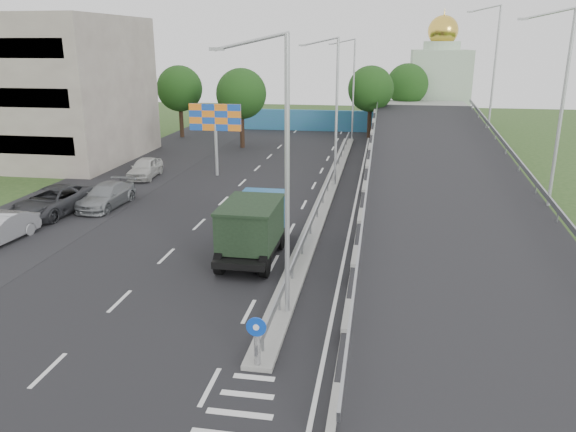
% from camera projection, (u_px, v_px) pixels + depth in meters
% --- Properties ---
extents(ground, '(160.00, 160.00, 0.00)m').
position_uv_depth(ground, '(240.00, 413.00, 15.71)').
color(ground, '#2D4C1E').
rests_on(ground, ground).
extents(road_surface, '(26.00, 90.00, 0.04)m').
position_uv_depth(road_surface, '(273.00, 208.00, 35.01)').
color(road_surface, black).
rests_on(road_surface, ground).
extents(parking_strip, '(8.00, 90.00, 0.05)m').
position_uv_depth(parking_strip, '(81.00, 199.00, 37.10)').
color(parking_strip, black).
rests_on(parking_strip, ground).
extents(median, '(1.00, 44.00, 0.20)m').
position_uv_depth(median, '(328.00, 192.00, 38.27)').
color(median, gray).
rests_on(median, ground).
extents(overpass_ramp, '(10.00, 50.00, 3.50)m').
position_uv_depth(overpass_ramp, '(443.00, 173.00, 36.57)').
color(overpass_ramp, gray).
rests_on(overpass_ramp, ground).
extents(median_guardrail, '(0.09, 44.00, 0.71)m').
position_uv_depth(median_guardrail, '(328.00, 183.00, 38.07)').
color(median_guardrail, gray).
rests_on(median_guardrail, median).
extents(sign_bollard, '(0.64, 0.23, 1.67)m').
position_uv_depth(sign_bollard, '(257.00, 341.00, 17.45)').
color(sign_bollard, black).
rests_on(sign_bollard, median).
extents(lamp_post_near, '(2.74, 0.18, 10.08)m').
position_uv_depth(lamp_post_near, '(282.00, 165.00, 19.61)').
color(lamp_post_near, '#B2B5B7').
rests_on(lamp_post_near, median).
extents(lamp_post_mid, '(2.74, 0.18, 10.08)m').
position_uv_depth(lamp_post_mid, '(334.00, 105.00, 38.43)').
color(lamp_post_mid, '#B2B5B7').
rests_on(lamp_post_mid, median).
extents(lamp_post_far, '(2.74, 0.18, 10.08)m').
position_uv_depth(lamp_post_far, '(352.00, 84.00, 57.26)').
color(lamp_post_far, '#B2B5B7').
rests_on(lamp_post_far, median).
extents(blue_wall, '(30.00, 0.50, 2.40)m').
position_uv_depth(blue_wall, '(318.00, 121.00, 64.94)').
color(blue_wall, teal).
rests_on(blue_wall, ground).
extents(church, '(7.00, 7.00, 13.80)m').
position_uv_depth(church, '(439.00, 81.00, 68.99)').
color(church, '#B2CCAD').
rests_on(church, ground).
extents(billboard, '(4.00, 0.24, 5.50)m').
position_uv_depth(billboard, '(215.00, 121.00, 42.26)').
color(billboard, '#B2B5B7').
rests_on(billboard, ground).
extents(tree_left_mid, '(4.80, 4.80, 7.60)m').
position_uv_depth(tree_left_mid, '(241.00, 94.00, 53.42)').
color(tree_left_mid, black).
rests_on(tree_left_mid, ground).
extents(tree_median_far, '(4.80, 4.80, 7.60)m').
position_uv_depth(tree_median_far, '(371.00, 89.00, 59.02)').
color(tree_median_far, black).
rests_on(tree_median_far, ground).
extents(tree_left_far, '(4.80, 4.80, 7.60)m').
position_uv_depth(tree_left_far, '(180.00, 89.00, 59.42)').
color(tree_left_far, black).
rests_on(tree_left_far, ground).
extents(tree_ramp_far, '(4.80, 4.80, 7.60)m').
position_uv_depth(tree_ramp_far, '(407.00, 85.00, 64.97)').
color(tree_ramp_far, black).
rests_on(tree_ramp_far, ground).
extents(dump_truck, '(2.56, 6.49, 2.86)m').
position_uv_depth(dump_truck, '(255.00, 224.00, 26.85)').
color(dump_truck, black).
rests_on(dump_truck, ground).
extents(parked_car_c, '(3.24, 6.08, 1.62)m').
position_uv_depth(parked_car_c, '(53.00, 201.00, 33.57)').
color(parked_car_c, '#2F3034').
rests_on(parked_car_c, ground).
extents(parked_car_d, '(2.31, 5.12, 1.46)m').
position_uv_depth(parked_car_d, '(106.00, 196.00, 35.08)').
color(parked_car_d, gray).
rests_on(parked_car_d, ground).
extents(parked_car_e, '(2.13, 4.56, 1.51)m').
position_uv_depth(parked_car_e, '(145.00, 168.00, 42.64)').
color(parked_car_e, '#BBBBB7').
rests_on(parked_car_e, ground).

